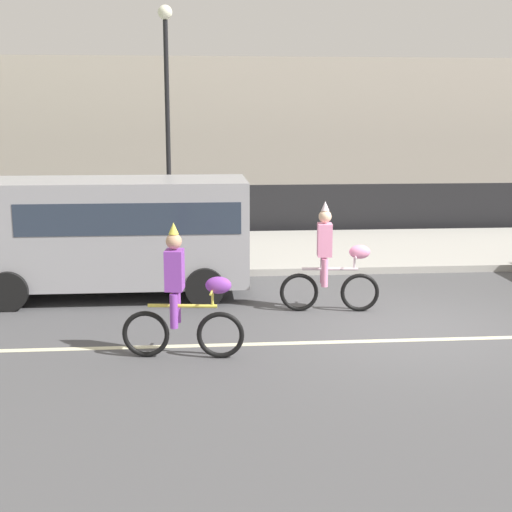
{
  "coord_description": "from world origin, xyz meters",
  "views": [
    {
      "loc": [
        -3.36,
        -10.59,
        3.36
      ],
      "look_at": [
        -2.38,
        1.2,
        1.0
      ],
      "focal_mm": 50.0,
      "sensor_mm": 36.0,
      "label": 1
    }
  ],
  "objects_px": {
    "parade_cyclist_pink": "(331,264)",
    "street_lamp_post": "(167,89)",
    "parked_van_grey": "(116,228)",
    "parade_cyclist_purple": "(183,299)"
  },
  "relations": [
    {
      "from": "parade_cyclist_pink",
      "to": "street_lamp_post",
      "type": "relative_size",
      "value": 0.33
    },
    {
      "from": "parked_van_grey",
      "to": "street_lamp_post",
      "type": "bearing_deg",
      "value": 81.38
    },
    {
      "from": "parade_cyclist_pink",
      "to": "street_lamp_post",
      "type": "height_order",
      "value": "street_lamp_post"
    },
    {
      "from": "parade_cyclist_pink",
      "to": "street_lamp_post",
      "type": "distance_m",
      "value": 8.02
    },
    {
      "from": "street_lamp_post",
      "to": "parade_cyclist_purple",
      "type": "bearing_deg",
      "value": -86.77
    },
    {
      "from": "parked_van_grey",
      "to": "street_lamp_post",
      "type": "height_order",
      "value": "street_lamp_post"
    },
    {
      "from": "parade_cyclist_pink",
      "to": "street_lamp_post",
      "type": "bearing_deg",
      "value": 113.89
    },
    {
      "from": "parked_van_grey",
      "to": "parade_cyclist_purple",
      "type": "bearing_deg",
      "value": -70.57
    },
    {
      "from": "street_lamp_post",
      "to": "parked_van_grey",
      "type": "bearing_deg",
      "value": -98.62
    },
    {
      "from": "parked_van_grey",
      "to": "street_lamp_post",
      "type": "relative_size",
      "value": 0.85
    }
  ]
}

